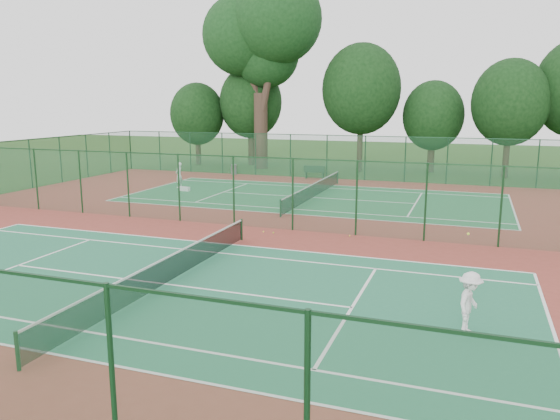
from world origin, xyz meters
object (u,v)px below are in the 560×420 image
Objects in this scene: trash_bin at (234,169)px; bench at (314,172)px; big_tree at (262,33)px; kit_bag at (185,189)px; player_far at (179,175)px; player_near at (470,303)px.

bench is (7.11, -0.11, 0.11)m from trash_bin.
kit_bag is at bearing -91.20° from big_tree.
kit_bag is at bearing 38.62° from player_far.
player_near is at bearing -36.51° from kit_bag.
player_near is 0.95× the size of player_far.
trash_bin is 0.50× the size of bench.
bench is at bearing 37.76° from player_near.
big_tree reaches higher than bench.
big_tree reaches higher than trash_bin.
kit_bag is (-18.87, 18.39, -0.72)m from player_near.
bench is 11.19m from kit_bag.
big_tree is (-6.46, 5.23, 11.47)m from bench.
player_far reaches higher than player_near.
player_near is 2.27× the size of kit_bag.
bench is 2.31× the size of kit_bag.
trash_bin is 0.05× the size of big_tree.
player_far is 2.09× the size of trash_bin.
player_near is at bearing -60.28° from big_tree.
player_far is at bearing 140.34° from kit_bag.
player_near is at bearing -54.96° from trash_bin.
player_far is at bearing -95.67° from trash_bin.
bench is at bearing -38.99° from big_tree.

